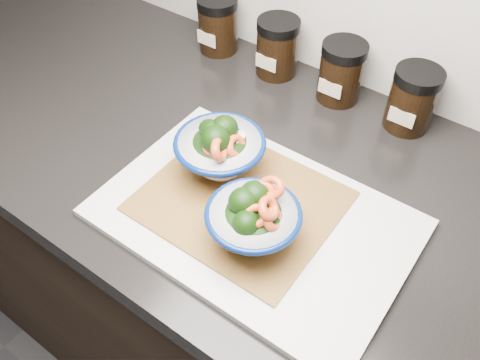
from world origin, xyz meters
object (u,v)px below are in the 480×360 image
Objects in this scene: cutting_board at (254,218)px; bowl_right at (253,220)px; spice_jar_b at (277,47)px; bowl_left at (220,149)px; spice_jar_c at (341,72)px; spice_jar_d at (412,99)px; spice_jar_a at (218,24)px.

cutting_board is 0.07m from bowl_right.
spice_jar_b reaches higher than cutting_board.
spice_jar_c is at bearing 80.12° from bowl_left.
bowl_right is 0.38m from spice_jar_d.
spice_jar_c is at bearing 97.20° from cutting_board.
spice_jar_b is (-0.18, 0.34, 0.05)m from cutting_board.
spice_jar_a and spice_jar_b have the same top height.
bowl_right is 0.51m from spice_jar_a.
spice_jar_d is (0.07, 0.38, -0.00)m from bowl_right.
spice_jar_d is at bearing 0.00° from spice_jar_a.
spice_jar_a is 0.28m from spice_jar_c.
spice_jar_c is 0.14m from spice_jar_d.
spice_jar_a is 1.00× the size of spice_jar_b.
bowl_left is at bearing 145.67° from bowl_right.
spice_jar_b is at bearing 180.00° from spice_jar_c.
spice_jar_a is at bearing 127.95° from bowl_left.
bowl_right is at bearing -61.45° from spice_jar_b.
bowl_right is at bearing -47.18° from spice_jar_a.
spice_jar_c and spice_jar_d have the same top height.
cutting_board is at bearing -105.63° from spice_jar_d.
bowl_left is at bearing -52.05° from spice_jar_a.
cutting_board is 0.12m from bowl_left.
spice_jar_c is at bearing 0.00° from spice_jar_b.
bowl_right is 1.17× the size of spice_jar_b.
bowl_left is at bearing -99.88° from spice_jar_c.
bowl_left is 1.25× the size of spice_jar_d.
spice_jar_c is at bearing 100.03° from bowl_right.
spice_jar_d is at bearing 74.37° from cutting_board.
spice_jar_a is at bearing 180.00° from spice_jar_b.
cutting_board is at bearing -61.80° from spice_jar_b.
spice_jar_b is at bearing 180.00° from spice_jar_d.
spice_jar_a is 1.00× the size of spice_jar_c.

